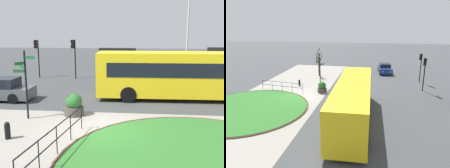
{
  "view_description": "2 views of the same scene",
  "coord_description": "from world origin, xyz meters",
  "views": [
    {
      "loc": [
        1.5,
        -10.74,
        4.3
      ],
      "look_at": [
        0.11,
        3.46,
        1.46
      ],
      "focal_mm": 41.89,
      "sensor_mm": 36.0,
      "label": 1
    },
    {
      "loc": [
        19.67,
        7.79,
        7.33
      ],
      "look_at": [
        0.37,
        4.28,
        1.64
      ],
      "focal_mm": 34.25,
      "sensor_mm": 36.0,
      "label": 2
    }
  ],
  "objects": [
    {
      "name": "bollard_foreground",
      "position": [
        -3.71,
        -1.17,
        0.38
      ],
      "size": [
        0.23,
        0.23,
        0.74
      ],
      "color": "black",
      "rests_on": "ground"
    },
    {
      "name": "ground",
      "position": [
        0.0,
        0.0,
        0.0
      ],
      "size": [
        120.0,
        120.0,
        0.0
      ],
      "primitive_type": "plane",
      "color": "#3D3F42"
    },
    {
      "name": "traffic_light_far",
      "position": [
        -4.4,
        12.98,
        2.65
      ],
      "size": [
        0.49,
        0.27,
        3.6
      ],
      "rotation": [
        0.0,
        0.0,
        3.18
      ],
      "color": "black",
      "rests_on": "ground"
    },
    {
      "name": "car_near_lane",
      "position": [
        -7.39,
        4.81,
        0.67
      ],
      "size": [
        4.62,
        1.82,
        1.45
      ],
      "rotation": [
        0.0,
        0.0,
        3.15
      ],
      "color": "#474C51",
      "rests_on": "ground"
    },
    {
      "name": "sidewalk_paving",
      "position": [
        0.0,
        -1.64,
        0.01
      ],
      "size": [
        32.0,
        8.72,
        0.02
      ],
      "primitive_type": "cube",
      "color": "gray",
      "rests_on": "ground"
    },
    {
      "name": "traffic_light_near",
      "position": [
        -8.0,
        13.21,
        2.63
      ],
      "size": [
        0.48,
        0.32,
        3.57
      ],
      "rotation": [
        0.0,
        0.0,
        3.43
      ],
      "color": "black",
      "rests_on": "ground"
    },
    {
      "name": "railing_grass_edge",
      "position": [
        -1.3,
        -2.29,
        0.69
      ],
      "size": [
        0.74,
        5.05,
        1.06
      ],
      "rotation": [
        0.0,
        0.0,
        4.57
      ],
      "color": "black",
      "rests_on": "ground"
    },
    {
      "name": "car_far_lane",
      "position": [
        -12.53,
        9.09,
        0.64
      ],
      "size": [
        4.1,
        2.11,
        1.38
      ],
      "rotation": [
        0.0,
        0.0,
        0.09
      ],
      "color": "navy",
      "rests_on": "ground"
    },
    {
      "name": "street_tree_bare",
      "position": [
        -8.99,
        -0.15,
        1.85
      ],
      "size": [
        0.93,
        1.02,
        3.93
      ],
      "color": "#423323",
      "rests_on": "ground"
    },
    {
      "name": "signpost_directional",
      "position": [
        -3.97,
        1.36,
        2.03
      ],
      "size": [
        1.14,
        0.89,
        3.44
      ],
      "color": "black",
      "rests_on": "ground"
    },
    {
      "name": "bus_yellow",
      "position": [
        4.52,
        6.21,
        1.64
      ],
      "size": [
        11.27,
        2.8,
        3.03
      ],
      "rotation": [
        0.0,
        0.0,
        3.17
      ],
      "color": "yellow",
      "rests_on": "ground"
    },
    {
      "name": "grass_kerb_ring",
      "position": [
        3.94,
        -3.03,
        0.06
      ],
      "size": [
        10.41,
        10.41,
        0.11
      ],
      "primitive_type": "torus",
      "color": "brown",
      "rests_on": "ground"
    },
    {
      "name": "grass_island",
      "position": [
        3.94,
        -3.03,
        0.05
      ],
      "size": [
        10.1,
        10.1,
        0.1
      ],
      "primitive_type": "cylinder",
      "color": "#2D6B28",
      "rests_on": "ground"
    },
    {
      "name": "planter_near_signpost",
      "position": [
        -1.76,
        2.14,
        0.53
      ],
      "size": [
        1.0,
        1.0,
        1.18
      ],
      "color": "#47423D",
      "rests_on": "ground"
    }
  ]
}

